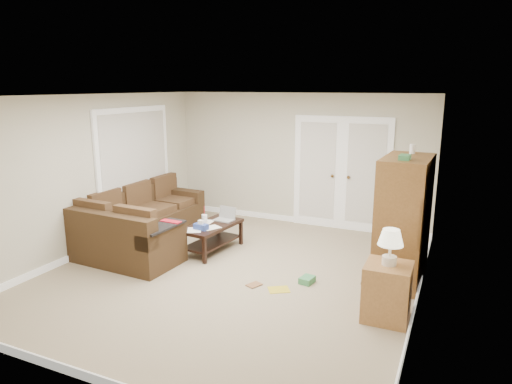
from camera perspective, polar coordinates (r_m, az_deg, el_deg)
The scene contains 17 objects.
floor at distance 6.66m, azimuth -2.86°, elevation -10.08°, with size 5.50×5.50×0.00m, color tan.
ceiling at distance 6.12m, azimuth -3.13°, elevation 11.97°, with size 5.00×5.50×0.02m, color silver.
wall_left at distance 7.72m, azimuth -19.73°, elevation 2.13°, with size 0.02×5.50×2.50m, color beige.
wall_right at distance 5.61m, azimuth 20.35°, elevation -1.86°, with size 0.02×5.50×2.50m, color beige.
wall_back at distance 8.76m, azimuth 5.29°, elevation 4.07°, with size 5.00×0.02×2.50m, color beige.
wall_front at distance 4.12m, azimuth -20.89°, elevation -7.22°, with size 5.00×0.02×2.50m, color beige.
baseboards at distance 6.64m, azimuth -2.86°, elevation -9.68°, with size 5.00×5.50×0.10m, color white, non-canonical shape.
french_doors at distance 8.53m, azimuth 10.58°, elevation 2.19°, with size 1.80×0.05×2.13m.
window_left at distance 8.39m, azimuth -14.99°, elevation 5.35°, with size 0.05×1.92×1.42m.
sectional_sofa at distance 7.90m, azimuth -14.60°, elevation -4.17°, with size 1.86×2.81×0.84m.
coffee_table at distance 7.46m, azimuth -5.46°, elevation -5.52°, with size 0.67×1.15×0.75m.
tv_armoire at distance 6.45m, azimuth 17.91°, elevation -3.29°, with size 0.64×1.10×1.85m.
side_cabinet at distance 5.51m, azimuth 16.10°, elevation -11.36°, with size 0.51×0.51×1.08m.
space_heater at distance 8.32m, azimuth 16.38°, elevation -4.59°, with size 0.13×0.11×0.33m, color white.
floor_magazine at distance 6.15m, azimuth 2.86°, elevation -12.09°, with size 0.27×0.21×0.01m, color gold.
floor_greenbox at distance 6.36m, azimuth 6.41°, elevation -10.86°, with size 0.16×0.22×0.09m, color #3B834E.
floor_book at distance 6.32m, azimuth -0.69°, elevation -11.32°, with size 0.14×0.20×0.01m, color brown.
Camera 1 is at (2.81, -5.43, 2.62)m, focal length 32.00 mm.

